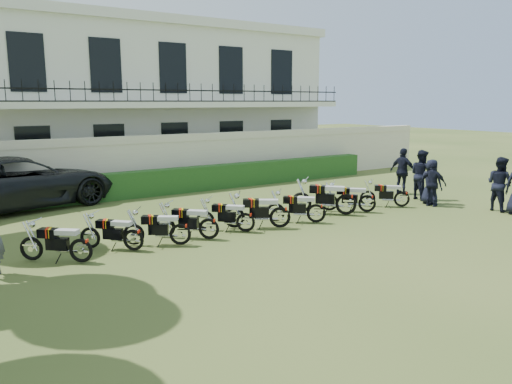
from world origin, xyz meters
TOP-DOWN VIEW (x-y plane):
  - ground at (0.00, 0.00)m, footprint 100.00×100.00m
  - perimeter_wall at (0.00, 8.00)m, footprint 30.00×0.35m
  - hedge at (1.00, 7.20)m, footprint 18.00×0.60m
  - building at (0.00, 13.96)m, footprint 20.40×9.60m
  - motorcycle_0 at (-5.28, 0.20)m, footprint 1.39×1.22m
  - motorcycle_1 at (-3.97, 0.43)m, footprint 1.27×1.24m
  - motorcycle_2 at (-2.80, 0.25)m, footprint 1.50×1.04m
  - motorcycle_3 at (-1.93, 0.33)m, footprint 1.34×1.31m
  - motorcycle_4 at (-0.71, 0.44)m, footprint 1.27×1.28m
  - motorcycle_5 at (0.37, 0.27)m, footprint 1.68×1.12m
  - motorcycle_6 at (1.65, 0.18)m, footprint 1.43×1.24m
  - motorcycle_7 at (3.13, 0.45)m, footprint 1.53×1.62m
  - motorcycle_8 at (4.00, 0.37)m, footprint 1.38×1.31m
  - motorcycle_9 at (5.63, 0.31)m, footprint 1.33×1.20m
  - suv at (-5.46, 7.46)m, footprint 7.03×4.49m
  - officer_1 at (7.94, -1.81)m, footprint 0.78×0.95m
  - officer_2 at (6.68, -0.14)m, footprint 0.63×1.00m
  - officer_3 at (6.95, 0.16)m, footprint 0.72×0.90m
  - officer_4 at (7.37, 0.92)m, footprint 0.88×1.03m
  - officer_5 at (7.63, 2.01)m, footprint 0.64×1.14m

SIDE VIEW (x-z plane):
  - ground at x=0.00m, z-range 0.00..0.00m
  - motorcycle_1 at x=-3.97m, z-range -0.04..0.89m
  - motorcycle_9 at x=5.63m, z-range -0.04..0.89m
  - motorcycle_4 at x=-0.71m, z-range -0.04..0.90m
  - motorcycle_2 at x=-2.80m, z-range -0.04..0.91m
  - motorcycle_0 at x=-5.28m, z-range -0.04..0.93m
  - motorcycle_3 at x=-1.93m, z-range -0.04..0.94m
  - motorcycle_6 at x=1.65m, z-range -0.04..0.95m
  - motorcycle_8 at x=4.00m, z-range -0.04..0.95m
  - motorcycle_5 at x=0.37m, z-range -0.04..1.02m
  - hedge at x=1.00m, z-range 0.00..1.00m
  - motorcycle_7 at x=3.13m, z-range -0.04..1.11m
  - officer_2 at x=6.68m, z-range 0.00..1.59m
  - officer_3 at x=6.95m, z-range 0.00..1.62m
  - suv at x=-5.46m, z-range 0.00..1.80m
  - officer_1 at x=7.94m, z-range 0.00..1.83m
  - officer_5 at x=7.63m, z-range 0.00..1.84m
  - officer_4 at x=7.37m, z-range 0.00..1.87m
  - perimeter_wall at x=0.00m, z-range 0.02..2.32m
  - building at x=0.00m, z-range 0.01..7.41m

